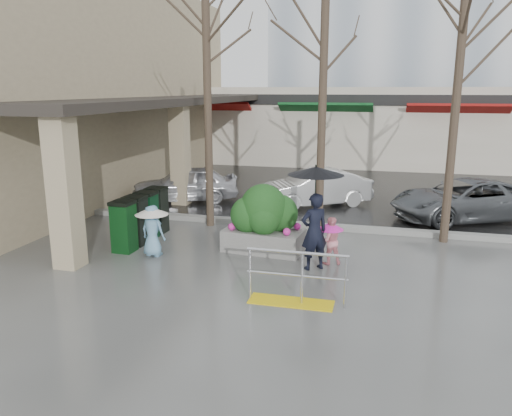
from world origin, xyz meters
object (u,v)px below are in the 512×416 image
at_px(tree_midwest, 325,36).
at_px(child_pink, 330,237).
at_px(tree_west, 206,45).
at_px(car_c, 466,200).
at_px(child_blue, 152,225).
at_px(woman, 315,209).
at_px(car_b, 315,188).
at_px(car_a, 185,184).
at_px(news_boxes, 141,218).
at_px(handrail, 294,284).
at_px(tree_mideast, 461,49).
at_px(planter, 264,219).

distance_m(tree_midwest, child_pink, 5.25).
distance_m(tree_west, car_c, 8.97).
bearing_deg(child_blue, woman, -169.59).
distance_m(woman, car_b, 6.26).
distance_m(tree_west, child_blue, 5.24).
xyz_separation_m(car_a, car_c, (9.29, -0.29, 0.00)).
xyz_separation_m(tree_midwest, car_a, (-5.13, 2.85, -4.60)).
height_order(woman, news_boxes, woman).
distance_m(handrail, tree_mideast, 7.28).
xyz_separation_m(news_boxes, car_c, (8.57, 4.49, -0.01)).
relative_size(handrail, car_a, 0.51).
bearing_deg(handrail, car_c, 61.52).
relative_size(planter, car_c, 0.45).
height_order(woman, car_c, woman).
relative_size(handrail, child_pink, 1.72).
relative_size(news_boxes, car_c, 0.51).
distance_m(tree_midwest, car_c, 6.71).
height_order(tree_mideast, car_c, tree_mideast).
height_order(tree_midwest, car_b, tree_midwest).
xyz_separation_m(news_boxes, car_a, (-0.72, 4.78, -0.01)).
relative_size(tree_west, news_boxes, 2.95).
bearing_deg(planter, tree_mideast, 23.38).
xyz_separation_m(child_pink, car_a, (-5.70, 5.31, 0.00)).
relative_size(child_blue, car_c, 0.27).
relative_size(planter, car_b, 0.53).
xyz_separation_m(tree_midwest, news_boxes, (-4.42, -1.93, -4.59)).
bearing_deg(woman, planter, -70.81).
distance_m(tree_midwest, woman, 4.83).
xyz_separation_m(tree_mideast, news_boxes, (-7.72, -1.93, -4.22)).
xyz_separation_m(handrail, car_c, (3.99, 7.36, 0.25)).
xyz_separation_m(woman, car_b, (-0.82, 6.16, -0.74)).
relative_size(tree_mideast, woman, 2.76).
height_order(child_pink, car_a, car_a).
bearing_deg(child_pink, car_c, -147.58).
distance_m(tree_midwest, car_b, 5.68).
distance_m(tree_midwest, child_blue, 6.46).
relative_size(tree_west, child_blue, 5.46).
height_order(tree_west, tree_mideast, tree_west).
distance_m(tree_mideast, child_blue, 8.56).
height_order(planter, car_c, planter).
bearing_deg(woman, handrail, 51.93).
bearing_deg(car_b, tree_mideast, 17.21).
height_order(woman, child_blue, woman).
xyz_separation_m(handrail, news_boxes, (-4.58, 2.87, 0.26)).
distance_m(tree_mideast, child_pink, 5.61).
relative_size(tree_midwest, child_pink, 6.32).
distance_m(tree_west, car_b, 6.12).
distance_m(tree_west, tree_midwest, 3.20).
relative_size(tree_midwest, tree_mideast, 1.08).
bearing_deg(car_c, car_a, -117.15).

